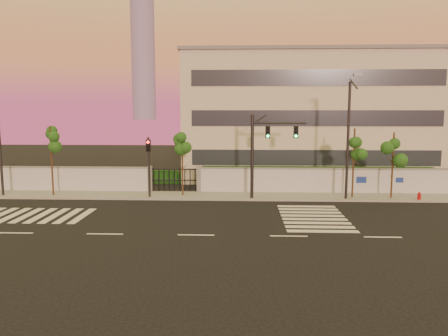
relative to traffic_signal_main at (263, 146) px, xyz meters
The scene contains 15 objects.
ground 11.07m from the traffic_signal_main, 113.12° to the right, with size 120.00×120.00×0.00m, color black.
sidewalk 5.76m from the traffic_signal_main, 165.79° to the left, with size 60.00×3.00×0.15m, color gray.
perimeter_wall 5.54m from the traffic_signal_main, 147.35° to the left, with size 60.00×0.36×2.20m.
hedge_row 6.81m from the traffic_signal_main, 118.68° to the left, with size 41.00×4.25×1.80m.
institutional_building 13.62m from the traffic_signal_main, 68.40° to the left, with size 24.40×12.40×12.25m.
distant_skyscraper 285.15m from the traffic_signal_main, 104.32° to the left, with size 16.00×16.00×118.00m.
road_markings 8.98m from the traffic_signal_main, 134.54° to the right, with size 57.00×7.62×0.02m.
street_tree_c 16.21m from the traffic_signal_main, behind, with size 1.60×1.27×5.47m.
street_tree_d 6.20m from the traffic_signal_main, behind, with size 1.45×1.15×4.98m.
street_tree_e 6.89m from the traffic_signal_main, ahead, with size 1.60×1.28×5.37m.
street_tree_f 9.72m from the traffic_signal_main, ahead, with size 1.64×1.31×5.08m.
traffic_signal_main is the anchor object (origin of this frame).
traffic_signal_secondary 8.67m from the traffic_signal_main, behind, with size 0.36×0.35×4.68m.
streetlight_east 6.29m from the traffic_signal_main, ahead, with size 0.55×2.21×9.17m.
fire_hydrant 12.07m from the traffic_signal_main, ahead, with size 0.29×0.28×0.74m.
Camera 1 is at (2.43, -22.85, 6.75)m, focal length 35.00 mm.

